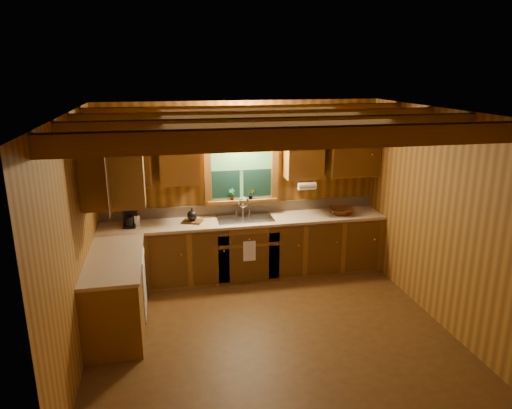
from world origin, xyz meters
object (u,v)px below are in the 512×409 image
object	(u,v)px
cutting_board	(192,221)
coffee_maker	(129,216)
sink	(245,222)
wicker_basket	(341,211)

from	to	relation	value
cutting_board	coffee_maker	bearing A→B (deg)	-157.23
coffee_maker	cutting_board	world-z (taller)	coffee_maker
sink	cutting_board	xyz separation A→B (m)	(-0.78, -0.00, 0.06)
sink	wicker_basket	bearing A→B (deg)	-2.44
cutting_board	wicker_basket	xyz separation A→B (m)	(2.26, -0.06, 0.03)
coffee_maker	cutting_board	bearing A→B (deg)	-0.03
wicker_basket	cutting_board	bearing A→B (deg)	178.42
sink	wicker_basket	distance (m)	1.49
cutting_board	wicker_basket	size ratio (longest dim) A/B	0.75
sink	coffee_maker	xyz separation A→B (m)	(-1.66, -0.00, 0.19)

